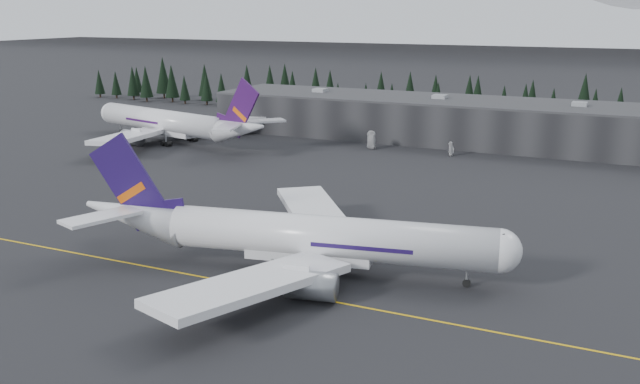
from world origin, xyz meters
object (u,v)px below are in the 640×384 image
at_px(terminal, 471,121).
at_px(gse_vehicle_b, 451,153).
at_px(jet_main, 291,235).
at_px(gse_vehicle_a, 372,146).
at_px(jet_parked, 176,123).

xyz_separation_m(terminal, gse_vehicle_b, (0.36, -22.69, -5.62)).
height_order(jet_main, gse_vehicle_a, jet_main).
bearing_deg(terminal, jet_main, -89.14).
bearing_deg(gse_vehicle_b, jet_parked, -112.08).
relative_size(terminal, gse_vehicle_a, 30.10).
xyz_separation_m(jet_parked, gse_vehicle_b, (79.18, 16.39, -5.27)).
bearing_deg(gse_vehicle_b, jet_main, -32.93).
distance_m(terminal, gse_vehicle_a, 32.64).
relative_size(terminal, gse_vehicle_b, 40.32).
relative_size(terminal, jet_parked, 2.27).
bearing_deg(jet_main, terminal, 79.87).
relative_size(jet_parked, gse_vehicle_a, 13.25).
height_order(terminal, jet_parked, jet_parked).
height_order(jet_main, gse_vehicle_b, jet_main).
bearing_deg(jet_main, jet_parked, 124.29).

